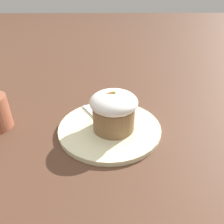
# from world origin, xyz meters

# --- Properties ---
(ground_plane) EXTENTS (4.00, 4.00, 0.00)m
(ground_plane) POSITION_xyz_m (0.00, 0.00, 0.00)
(ground_plane) COLOR #513323
(dessert_plate) EXTENTS (0.23, 0.23, 0.01)m
(dessert_plate) POSITION_xyz_m (0.00, 0.00, 0.01)
(dessert_plate) COLOR beige
(dessert_plate) RESTS_ON ground_plane
(carrot_cake) EXTENTS (0.10, 0.10, 0.09)m
(carrot_cake) POSITION_xyz_m (-0.01, 0.01, 0.06)
(carrot_cake) COLOR olive
(carrot_cake) RESTS_ON dessert_plate
(spoon) EXTENTS (0.08, 0.11, 0.01)m
(spoon) POSITION_xyz_m (0.02, -0.02, 0.01)
(spoon) COLOR silver
(spoon) RESTS_ON dessert_plate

